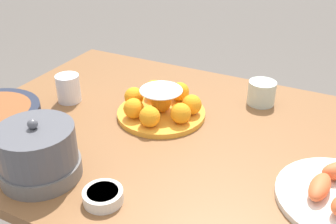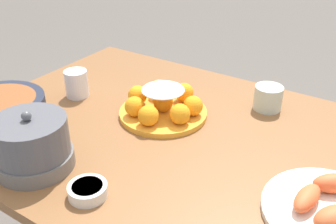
% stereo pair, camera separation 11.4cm
% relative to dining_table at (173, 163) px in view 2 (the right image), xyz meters
% --- Properties ---
extents(dining_table, '(1.24, 0.90, 0.75)m').
position_rel_dining_table_xyz_m(dining_table, '(0.00, 0.00, 0.00)').
color(dining_table, brown).
rests_on(dining_table, ground_plane).
extents(cake_plate, '(0.27, 0.27, 0.10)m').
position_rel_dining_table_xyz_m(cake_plate, '(0.08, -0.07, 0.14)').
color(cake_plate, gold).
rests_on(cake_plate, dining_table).
extents(serving_bowl, '(0.26, 0.26, 0.08)m').
position_rel_dining_table_xyz_m(serving_bowl, '(0.46, 0.23, 0.14)').
color(serving_bowl, '#232838').
rests_on(serving_bowl, dining_table).
extents(sauce_bowl, '(0.09, 0.09, 0.03)m').
position_rel_dining_table_xyz_m(sauce_bowl, '(0.02, 0.33, 0.12)').
color(sauce_bowl, silver).
rests_on(sauce_bowl, dining_table).
extents(seafood_platter, '(0.29, 0.29, 0.06)m').
position_rel_dining_table_xyz_m(seafood_platter, '(-0.46, 0.09, 0.12)').
color(seafood_platter, silver).
rests_on(seafood_platter, dining_table).
extents(cup_near, '(0.09, 0.09, 0.08)m').
position_rel_dining_table_xyz_m(cup_near, '(-0.17, -0.28, 0.14)').
color(cup_near, beige).
rests_on(cup_near, dining_table).
extents(cup_far, '(0.08, 0.08, 0.09)m').
position_rel_dining_table_xyz_m(cup_far, '(0.39, -0.02, 0.15)').
color(cup_far, white).
rests_on(cup_far, dining_table).
extents(warming_pot, '(0.19, 0.19, 0.16)m').
position_rel_dining_table_xyz_m(warming_pot, '(0.20, 0.32, 0.17)').
color(warming_pot, '#66605B').
rests_on(warming_pot, dining_table).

